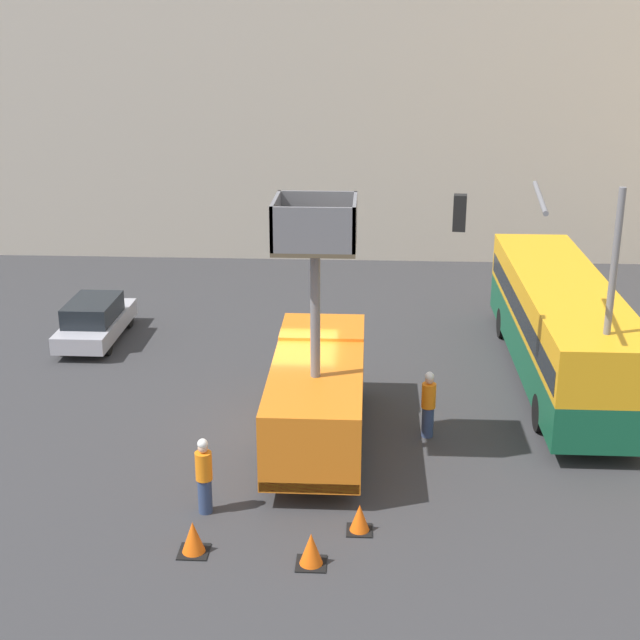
{
  "coord_description": "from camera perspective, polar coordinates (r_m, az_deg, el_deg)",
  "views": [
    {
      "loc": [
        2.04,
        -22.14,
        10.77
      ],
      "look_at": [
        0.81,
        0.09,
        3.09
      ],
      "focal_mm": 50.0,
      "sensor_mm": 36.0,
      "label": 1
    }
  ],
  "objects": [
    {
      "name": "road_worker_near_truck",
      "position": [
        20.49,
        -7.43,
        -9.86
      ],
      "size": [
        0.38,
        0.38,
        1.84
      ],
      "rotation": [
        0.0,
        0.0,
        2.12
      ],
      "color": "navy",
      "rests_on": "ground_plane"
    },
    {
      "name": "traffic_cone_far_side",
      "position": [
        19.97,
        2.55,
        -12.59
      ],
      "size": [
        0.57,
        0.57,
        0.65
      ],
      "color": "black",
      "rests_on": "ground_plane"
    },
    {
      "name": "traffic_cone_mid_road",
      "position": [
        18.88,
        -0.57,
        -14.5
      ],
      "size": [
        0.64,
        0.64,
        0.73
      ],
      "color": "black",
      "rests_on": "ground_plane"
    },
    {
      "name": "utility_truck",
      "position": [
        23.2,
        -0.14,
        -4.43
      ],
      "size": [
        2.33,
        7.01,
        6.74
      ],
      "color": "orange",
      "rests_on": "ground_plane"
    },
    {
      "name": "traffic_light_pole",
      "position": [
        22.83,
        15.04,
        2.78
      ],
      "size": [
        4.04,
        3.79,
        6.87
      ],
      "color": "slate",
      "rests_on": "ground_plane"
    },
    {
      "name": "traffic_cone_near_truck",
      "position": [
        19.42,
        -8.12,
        -13.66
      ],
      "size": [
        0.64,
        0.64,
        0.73
      ],
      "color": "black",
      "rests_on": "ground_plane"
    },
    {
      "name": "road_worker_directing",
      "position": [
        23.94,
        6.95,
        -5.37
      ],
      "size": [
        0.38,
        0.38,
        1.86
      ],
      "rotation": [
        0.0,
        0.0,
        5.93
      ],
      "color": "navy",
      "rests_on": "ground_plane"
    },
    {
      "name": "parked_car_curbside",
      "position": [
        31.63,
        -14.2,
        -0.01
      ],
      "size": [
        1.74,
        4.45,
        1.53
      ],
      "color": "#A8A8B2",
      "rests_on": "ground_plane"
    },
    {
      "name": "ground_plane",
      "position": [
        24.71,
        -1.9,
        -6.82
      ],
      "size": [
        120.0,
        120.0,
        0.0
      ],
      "primitive_type": "plane",
      "color": "#333335"
    },
    {
      "name": "city_bus",
      "position": [
        28.12,
        15.14,
        -0.12
      ],
      "size": [
        2.62,
        11.97,
        3.17
      ],
      "rotation": [
        0.0,
        0.0,
        1.87
      ],
      "color": "#145638",
      "rests_on": "ground_plane"
    },
    {
      "name": "building_backdrop_far",
      "position": [
        44.88,
        0.58,
        14.86
      ],
      "size": [
        44.0,
        10.0,
        15.0
      ],
      "color": "#BCB2A3",
      "rests_on": "ground_plane"
    }
  ]
}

